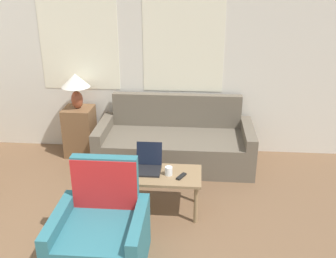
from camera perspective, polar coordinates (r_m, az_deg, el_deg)
The scene contains 9 objects.
wall_back at distance 5.57m, azimuth -4.45°, elevation 9.78°, with size 6.77×0.06×2.60m.
couch at distance 5.40m, azimuth 1.03°, elevation -2.23°, with size 2.09×0.90×0.88m.
armchair at distance 3.69m, azimuth -9.66°, elevation -15.18°, with size 0.80×0.77×0.94m.
side_table at distance 5.75m, azimuth -12.66°, elevation -0.30°, with size 0.40×0.40×0.70m.
table_lamp at distance 5.53m, azimuth -13.26°, elevation 6.38°, with size 0.39×0.39×0.49m.
coffee_table at distance 4.28m, azimuth -1.23°, elevation -7.22°, with size 0.90×0.49×0.46m.
laptop at distance 4.32m, azimuth -2.89°, elevation -5.12°, with size 0.28×0.33×0.27m.
cup_navy at distance 4.20m, azimuth 0.10°, elevation -6.10°, with size 0.08×0.08×0.09m.
tv_remote at distance 4.18m, azimuth 1.94°, elevation -6.88°, with size 0.11×0.15×0.02m.
Camera 1 is at (0.86, -1.40, 2.50)m, focal length 42.00 mm.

